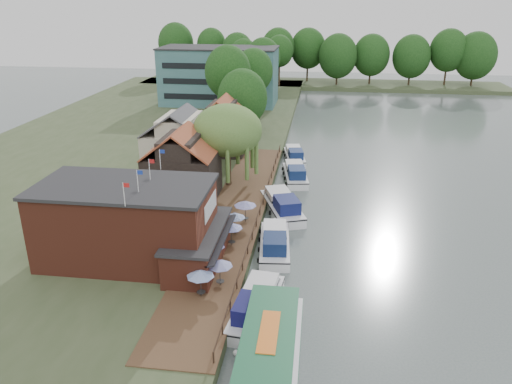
{
  "coord_description": "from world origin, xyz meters",
  "views": [
    {
      "loc": [
        1.0,
        -39.76,
        23.62
      ],
      "look_at": [
        -6.0,
        12.0,
        3.0
      ],
      "focal_mm": 35.0,
      "sensor_mm": 36.0,
      "label": 1
    }
  ],
  "objects_px": {
    "cottage_b": "(181,140)",
    "umbrella_0": "(201,283)",
    "umbrella_4": "(235,223)",
    "cruiser_3": "(295,172)",
    "pub": "(148,223)",
    "tour_boat": "(267,359)",
    "cruiser_0": "(257,301)",
    "cruiser_2": "(282,203)",
    "cruiser_4": "(295,154)",
    "hotel_block": "(219,76)",
    "cottage_c": "(222,125)",
    "umbrella_3": "(232,234)",
    "umbrella_5": "(245,211)",
    "umbrella_1": "(220,273)",
    "umbrella_2": "(212,253)",
    "swan": "(236,352)",
    "cruiser_1": "(275,240)",
    "cottage_a": "(182,164)",
    "willow": "(228,146)"
  },
  "relations": [
    {
      "from": "umbrella_1",
      "to": "umbrella_4",
      "type": "bearing_deg",
      "value": 92.5
    },
    {
      "from": "cottage_a",
      "to": "tour_boat",
      "type": "distance_m",
      "value": 30.99
    },
    {
      "from": "umbrella_1",
      "to": "cruiser_0",
      "type": "height_order",
      "value": "umbrella_1"
    },
    {
      "from": "tour_boat",
      "to": "pub",
      "type": "bearing_deg",
      "value": 133.14
    },
    {
      "from": "umbrella_2",
      "to": "cruiser_0",
      "type": "height_order",
      "value": "umbrella_2"
    },
    {
      "from": "umbrella_1",
      "to": "umbrella_5",
      "type": "xyz_separation_m",
      "value": [
        0.14,
        12.75,
        0.0
      ]
    },
    {
      "from": "pub",
      "to": "cruiser_2",
      "type": "bearing_deg",
      "value": 52.79
    },
    {
      "from": "pub",
      "to": "cruiser_3",
      "type": "height_order",
      "value": "pub"
    },
    {
      "from": "umbrella_4",
      "to": "cruiser_2",
      "type": "xyz_separation_m",
      "value": [
        4.05,
        8.31,
        -0.97
      ]
    },
    {
      "from": "umbrella_1",
      "to": "cruiser_0",
      "type": "relative_size",
      "value": 0.23
    },
    {
      "from": "willow",
      "to": "cruiser_3",
      "type": "xyz_separation_m",
      "value": [
        8.2,
        5.78,
        -5.02
      ]
    },
    {
      "from": "cottage_a",
      "to": "umbrella_2",
      "type": "height_order",
      "value": "cottage_a"
    },
    {
      "from": "willow",
      "to": "umbrella_2",
      "type": "distance_m",
      "value": 20.89
    },
    {
      "from": "willow",
      "to": "umbrella_2",
      "type": "height_order",
      "value": "willow"
    },
    {
      "from": "cruiser_3",
      "to": "cruiser_4",
      "type": "xyz_separation_m",
      "value": [
        -0.64,
        8.58,
        -0.1
      ]
    },
    {
      "from": "hotel_block",
      "to": "cottage_a",
      "type": "height_order",
      "value": "hotel_block"
    },
    {
      "from": "cruiser_0",
      "to": "umbrella_5",
      "type": "bearing_deg",
      "value": 108.12
    },
    {
      "from": "cruiser_0",
      "to": "tour_boat",
      "type": "relative_size",
      "value": 0.67
    },
    {
      "from": "hotel_block",
      "to": "cottage_c",
      "type": "bearing_deg",
      "value": -77.8
    },
    {
      "from": "umbrella_0",
      "to": "cruiser_3",
      "type": "height_order",
      "value": "umbrella_0"
    },
    {
      "from": "umbrella_3",
      "to": "cruiser_0",
      "type": "bearing_deg",
      "value": -68.5
    },
    {
      "from": "hotel_block",
      "to": "cottage_c",
      "type": "distance_m",
      "value": 37.9
    },
    {
      "from": "umbrella_5",
      "to": "cruiser_4",
      "type": "relative_size",
      "value": 0.26
    },
    {
      "from": "umbrella_0",
      "to": "willow",
      "type": "bearing_deg",
      "value": 95.72
    },
    {
      "from": "umbrella_3",
      "to": "umbrella_1",
      "type": "bearing_deg",
      "value": -87.41
    },
    {
      "from": "umbrella_1",
      "to": "umbrella_5",
      "type": "distance_m",
      "value": 12.75
    },
    {
      "from": "hotel_block",
      "to": "tour_boat",
      "type": "distance_m",
      "value": 86.37
    },
    {
      "from": "cruiser_0",
      "to": "umbrella_4",
      "type": "bearing_deg",
      "value": 113.75
    },
    {
      "from": "cottage_b",
      "to": "umbrella_2",
      "type": "bearing_deg",
      "value": -68.83
    },
    {
      "from": "cruiser_3",
      "to": "umbrella_3",
      "type": "bearing_deg",
      "value": -111.2
    },
    {
      "from": "umbrella_2",
      "to": "umbrella_4",
      "type": "relative_size",
      "value": 1.01
    },
    {
      "from": "cruiser_2",
      "to": "swan",
      "type": "height_order",
      "value": "cruiser_2"
    },
    {
      "from": "umbrella_4",
      "to": "tour_boat",
      "type": "distance_m",
      "value": 19.57
    },
    {
      "from": "cottage_a",
      "to": "umbrella_5",
      "type": "distance_m",
      "value": 10.65
    },
    {
      "from": "hotel_block",
      "to": "tour_boat",
      "type": "height_order",
      "value": "hotel_block"
    },
    {
      "from": "willow",
      "to": "cruiser_2",
      "type": "bearing_deg",
      "value": -37.65
    },
    {
      "from": "hotel_block",
      "to": "cruiser_1",
      "type": "bearing_deg",
      "value": -73.97
    },
    {
      "from": "umbrella_0",
      "to": "umbrella_5",
      "type": "height_order",
      "value": "same"
    },
    {
      "from": "umbrella_4",
      "to": "umbrella_5",
      "type": "xyz_separation_m",
      "value": [
        0.56,
        3.13,
        0.0
      ]
    },
    {
      "from": "swan",
      "to": "cruiser_1",
      "type": "bearing_deg",
      "value": 85.74
    },
    {
      "from": "cruiser_3",
      "to": "cruiser_4",
      "type": "relative_size",
      "value": 1.07
    },
    {
      "from": "cottage_b",
      "to": "umbrella_0",
      "type": "bearing_deg",
      "value": -71.72
    },
    {
      "from": "cruiser_2",
      "to": "cruiser_3",
      "type": "bearing_deg",
      "value": 65.95
    },
    {
      "from": "cottage_b",
      "to": "swan",
      "type": "bearing_deg",
      "value": -68.91
    },
    {
      "from": "cruiser_0",
      "to": "cruiser_2",
      "type": "height_order",
      "value": "cruiser_2"
    },
    {
      "from": "cruiser_2",
      "to": "cruiser_0",
      "type": "bearing_deg",
      "value": -110.75
    },
    {
      "from": "hotel_block",
      "to": "umbrella_2",
      "type": "relative_size",
      "value": 10.59
    },
    {
      "from": "pub",
      "to": "cottage_a",
      "type": "height_order",
      "value": "cottage_a"
    },
    {
      "from": "willow",
      "to": "pub",
      "type": "bearing_deg",
      "value": -99.93
    },
    {
      "from": "umbrella_4",
      "to": "cruiser_3",
      "type": "height_order",
      "value": "umbrella_4"
    }
  ]
}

